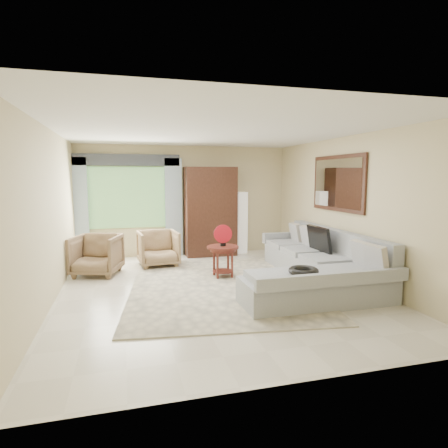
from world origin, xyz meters
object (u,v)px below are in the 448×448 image
object	(u,v)px
sectional_sofa	(316,268)
potted_plant	(104,252)
coffee_table	(223,261)
armoire	(210,212)
tv_screen	(319,239)
armchair_right	(158,248)
floor_lamp	(241,223)
armchair_left	(97,255)

from	to	relation	value
sectional_sofa	potted_plant	world-z (taller)	sectional_sofa
coffee_table	armoire	xyz separation A→B (m)	(0.23, 2.04, 0.74)
coffee_table	potted_plant	bearing A→B (deg)	139.87
tv_screen	armchair_right	distance (m)	3.30
tv_screen	floor_lamp	bearing A→B (deg)	105.40
armchair_left	floor_lamp	size ratio (longest dim) A/B	0.57
sectional_sofa	armchair_right	world-z (taller)	sectional_sofa
tv_screen	armchair_right	world-z (taller)	tv_screen
tv_screen	armchair_right	size ratio (longest dim) A/B	0.90
sectional_sofa	floor_lamp	bearing A→B (deg)	98.33
sectional_sofa	armoire	bearing A→B (deg)	113.06
armoire	floor_lamp	world-z (taller)	armoire
coffee_table	armchair_left	xyz separation A→B (m)	(-2.29, 0.80, 0.08)
armchair_left	armoire	distance (m)	2.88
floor_lamp	tv_screen	bearing A→B (deg)	-74.60
tv_screen	coffee_table	world-z (taller)	tv_screen
armchair_right	armchair_left	bearing A→B (deg)	-164.95
armchair_right	coffee_table	bearing A→B (deg)	-54.76
sectional_sofa	armoire	size ratio (longest dim) A/B	1.65
tv_screen	armoire	world-z (taller)	armoire
floor_lamp	armchair_left	bearing A→B (deg)	-158.63
armoire	armchair_right	bearing A→B (deg)	-149.08
sectional_sofa	tv_screen	size ratio (longest dim) A/B	4.68
armchair_right	armoire	size ratio (longest dim) A/B	0.39
tv_screen	potted_plant	world-z (taller)	tv_screen
floor_lamp	sectional_sofa	bearing A→B (deg)	-81.67
armchair_left	armoire	world-z (taller)	armoire
sectional_sofa	armchair_left	bearing A→B (deg)	156.14
coffee_table	armchair_right	world-z (taller)	armchair_right
sectional_sofa	armchair_right	distance (m)	3.31
tv_screen	armchair_left	xyz separation A→B (m)	(-4.02, 1.24, -0.33)
tv_screen	potted_plant	bearing A→B (deg)	149.70
armchair_left	armoire	xyz separation A→B (m)	(2.52, 1.24, 0.66)
potted_plant	armoire	size ratio (longest dim) A/B	0.23
tv_screen	coffee_table	size ratio (longest dim) A/B	1.25
potted_plant	armoire	bearing A→B (deg)	4.19
potted_plant	armoire	xyz separation A→B (m)	(2.44, 0.18, 0.81)
armoire	tv_screen	bearing A→B (deg)	-58.84
sectional_sofa	coffee_table	bearing A→B (deg)	149.66
sectional_sofa	coffee_table	distance (m)	1.70
armchair_left	potted_plant	distance (m)	1.07
armchair_left	potted_plant	xyz separation A→B (m)	(0.08, 1.06, -0.15)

